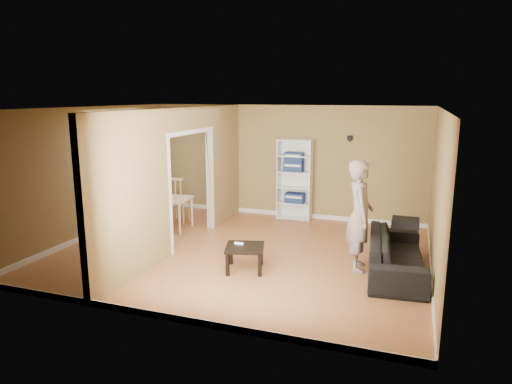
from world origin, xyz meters
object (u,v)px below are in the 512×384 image
sofa (397,248)px  person (360,206)px  bookshelf (295,179)px  chair_near (149,213)px  chair_far (179,199)px  chair_left (136,206)px  dining_table (164,201)px  coffee_table (245,250)px

sofa → person: 0.89m
sofa → bookshelf: 3.64m
chair_near → chair_far: bearing=101.3°
person → chair_far: 4.53m
chair_left → bookshelf: bearing=143.2°
dining_table → chair_left: 0.72m
person → chair_far: (-4.19, 1.62, -0.55)m
coffee_table → chair_far: chair_far is taller
chair_near → sofa: bearing=7.7°
dining_table → coffee_table: bearing=-34.2°
bookshelf → dining_table: size_ratio=1.70×
chair_left → chair_far: chair_far is taller
bookshelf → dining_table: (-2.44, -1.72, -0.32)m
person → bookshelf: person is taller
person → chair_left: person is taller
person → chair_left: 5.06m
chair_far → chair_left: bearing=36.5°
dining_table → chair_left: size_ratio=1.22×
chair_near → chair_far: (0.01, 1.26, 0.02)m
person → coffee_table: 2.00m
coffee_table → chair_left: 3.61m
sofa → person: (-0.60, -0.03, 0.66)m
person → chair_left: bearing=66.3°
person → bookshelf: 3.27m
chair_left → person: bearing=102.8°
chair_left → chair_near: chair_near is taller
sofa → dining_table: (-4.83, 0.99, 0.19)m
coffee_table → chair_near: 2.67m
chair_near → chair_far: size_ratio=0.97×
person → coffee_table: size_ratio=3.49×
bookshelf → chair_left: size_ratio=2.07×
dining_table → chair_left: bearing=-179.2°
chair_far → dining_table: bearing=83.3°
person → dining_table: (-4.22, 1.02, -0.47)m
person → dining_table: 4.37m
chair_near → person: bearing=6.7°
sofa → person: person is taller
dining_table → chair_near: bearing=-87.5°
chair_far → coffee_table: bearing=133.5°
sofa → dining_table: 4.93m
sofa → bookshelf: bearing=36.8°
coffee_table → dining_table: size_ratio=0.56×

